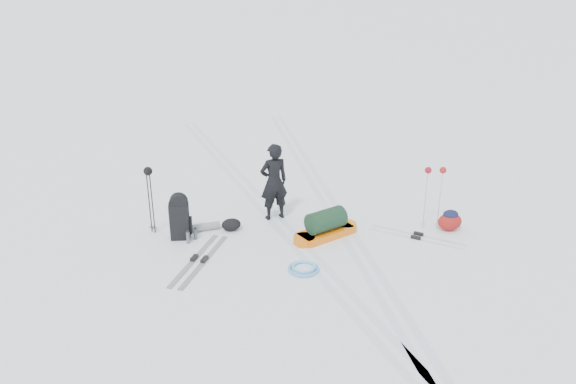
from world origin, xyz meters
name	(u,v)px	position (x,y,z in m)	size (l,w,h in m)	color
ground	(292,238)	(0.00, 0.00, 0.00)	(200.00, 200.00, 0.00)	white
snow_hill_backdrop	(435,311)	(62.69, 84.02, -69.02)	(359.50, 192.00, 162.45)	silver
ski_tracks	(306,215)	(0.61, 0.88, 0.00)	(3.38, 17.97, 0.01)	silver
skier	(274,182)	(-0.06, 0.96, 0.80)	(0.59, 0.39, 1.61)	black
pulk_sled	(326,226)	(0.64, -0.15, 0.21)	(1.50, 0.82, 0.55)	orange
expedition_rucksack	(183,217)	(-1.96, 0.66, 0.42)	(1.00, 0.43, 0.90)	black
ski_poles_black	(149,179)	(-2.50, 1.07, 1.11)	(0.17, 0.17, 1.36)	black
ski_poles_silver	(435,177)	(2.75, -0.45, 1.08)	(0.40, 0.21, 1.29)	#BABBC1
touring_skis_grey	(199,260)	(-1.84, -0.36, 0.02)	(1.34, 1.82, 0.07)	#92959A
touring_skis_white	(417,237)	(2.30, -0.75, 0.02)	(1.48, 1.54, 0.07)	silver
rope_coil	(304,268)	(-0.19, -1.23, 0.03)	(0.55, 0.55, 0.07)	#5697D2
small_daypack	(450,220)	(3.08, -0.63, 0.20)	(0.61, 0.58, 0.42)	maroon
thermos_pair	(192,235)	(-1.85, 0.44, 0.12)	(0.23, 0.20, 0.26)	slate
stuff_sack	(231,225)	(-1.03, 0.68, 0.12)	(0.41, 0.33, 0.24)	black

